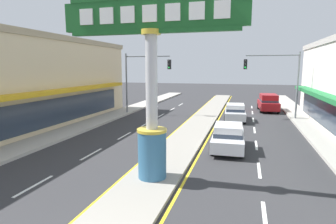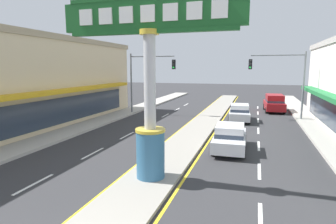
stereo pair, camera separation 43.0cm
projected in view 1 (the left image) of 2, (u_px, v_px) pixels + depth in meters
The scene contains 11 objects.
median_strip at pixel (197, 126), 22.70m from camera, with size 2.35×52.00×0.14m, color gray.
sidewalk_left at pixel (87, 124), 23.19m from camera, with size 2.33×60.00×0.18m, color #ADA89E.
sidewalk_right at pixel (326, 139), 18.41m from camera, with size 2.33×60.00×0.18m, color #ADA89E.
lane_markings at pixel (194, 130), 21.43m from camera, with size 9.09×52.00×0.01m.
district_sign at pixel (152, 86), 11.31m from camera, with size 7.59×1.26×7.45m.
storefront_left at pixel (2, 83), 21.11m from camera, with size 9.06×25.77×7.30m.
traffic_light_left_side at pixel (142, 73), 27.89m from camera, with size 4.86×0.46×6.20m.
traffic_light_right_side at pixel (277, 74), 25.34m from camera, with size 4.86×0.46×6.20m.
sedan_near_right_lane at pixel (228, 137), 16.27m from camera, with size 1.95×4.35×1.53m.
suv_far_right_lane at pixel (268, 102), 30.62m from camera, with size 2.15×4.69×1.90m.
sedan_near_left_lane at pixel (235, 112), 25.28m from camera, with size 2.03×4.40×1.53m.
Camera 1 is at (3.72, -4.06, 4.78)m, focal length 29.72 mm.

